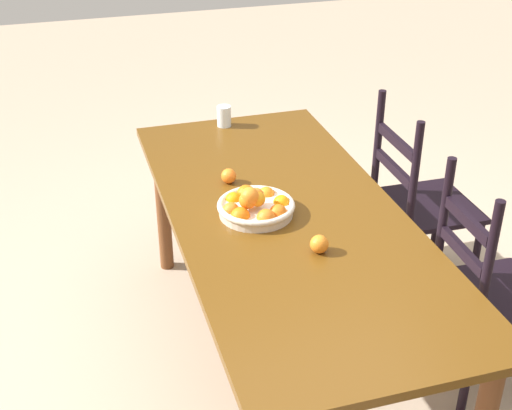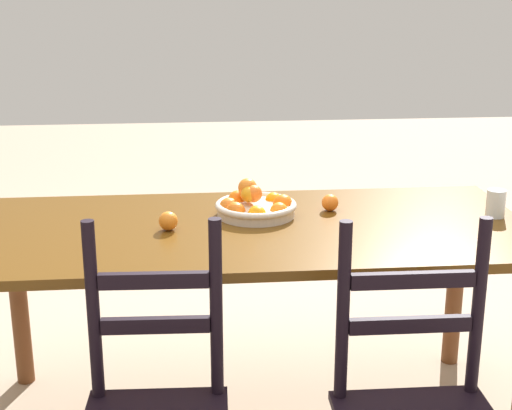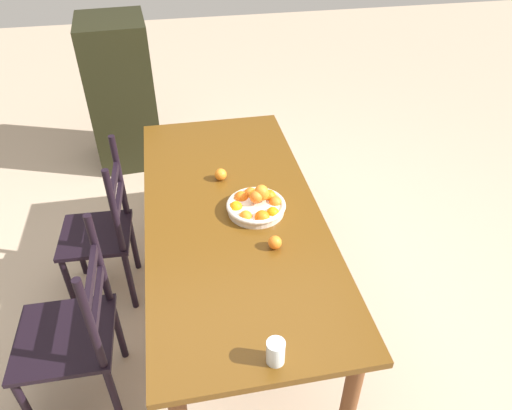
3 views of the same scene
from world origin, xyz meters
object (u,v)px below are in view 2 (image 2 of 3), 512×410
at_px(orange_loose_0, 330,203).
at_px(orange_loose_1, 168,221).
at_px(drinking_glass, 496,203).
at_px(fruit_bowl, 255,206).
at_px(dining_table, 250,250).

distance_m(orange_loose_0, orange_loose_1, 0.62).
bearing_deg(orange_loose_1, drinking_glass, -177.98).
relative_size(orange_loose_0, orange_loose_1, 0.95).
bearing_deg(orange_loose_0, fruit_bowl, 6.11).
bearing_deg(fruit_bowl, orange_loose_0, -173.89).
bearing_deg(orange_loose_1, orange_loose_0, -164.01).
height_order(orange_loose_1, drinking_glass, drinking_glass).
height_order(orange_loose_0, orange_loose_1, orange_loose_1).
bearing_deg(orange_loose_0, orange_loose_1, 15.99).
height_order(dining_table, fruit_bowl, fruit_bowl).
height_order(dining_table, orange_loose_0, orange_loose_0).
bearing_deg(orange_loose_1, dining_table, -175.79).
xyz_separation_m(orange_loose_0, drinking_glass, (-0.58, 0.13, 0.02)).
height_order(fruit_bowl, orange_loose_0, fruit_bowl).
distance_m(dining_table, fruit_bowl, 0.18).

